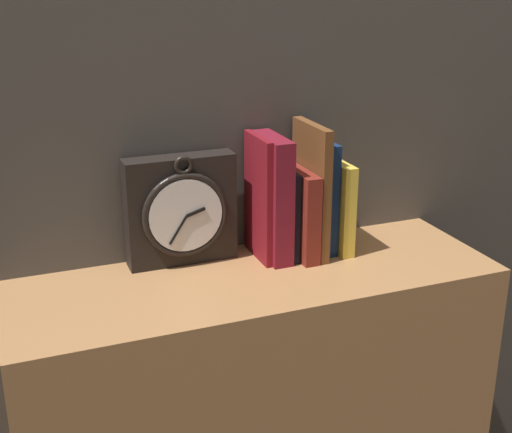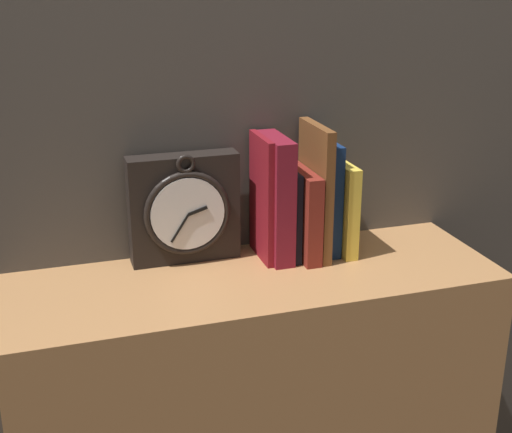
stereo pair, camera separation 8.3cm
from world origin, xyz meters
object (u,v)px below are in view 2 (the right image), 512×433
object	(u,v)px
book_slot3_maroon	(302,213)
book_slot6_yellow	(340,206)
book_slot1_maroon	(275,198)
book_slot2_black	(289,212)
book_slot4_brown	(315,191)
book_slot0_maroon	(262,198)
clock	(185,209)
book_slot5_navy	(324,196)

from	to	relation	value
book_slot3_maroon	book_slot6_yellow	distance (m)	0.08
book_slot1_maroon	book_slot6_yellow	bearing A→B (deg)	-1.07
book_slot2_black	book_slot4_brown	xyz separation A→B (m)	(0.05, -0.01, 0.04)
book_slot0_maroon	book_slot3_maroon	size ratio (longest dim) A/B	1.40
book_slot0_maroon	book_slot2_black	world-z (taller)	book_slot0_maroon
book_slot2_black	book_slot3_maroon	distance (m)	0.03
book_slot3_maroon	book_slot4_brown	size ratio (longest dim) A/B	0.67
book_slot4_brown	book_slot6_yellow	world-z (taller)	book_slot4_brown
book_slot6_yellow	book_slot0_maroon	bearing A→B (deg)	177.03
book_slot1_maroon	book_slot6_yellow	distance (m)	0.14
book_slot3_maroon	clock	bearing A→B (deg)	169.27
clock	book_slot3_maroon	size ratio (longest dim) A/B	1.26
clock	book_slot5_navy	bearing A→B (deg)	-6.03
clock	book_slot6_yellow	bearing A→B (deg)	-6.97
book_slot6_yellow	book_slot1_maroon	bearing A→B (deg)	178.93
book_slot2_black	book_slot6_yellow	bearing A→B (deg)	-3.20
book_slot4_brown	book_slot5_navy	distance (m)	0.03
book_slot1_maroon	book_slot3_maroon	xyz separation A→B (m)	(0.05, -0.01, -0.03)
book_slot5_navy	clock	bearing A→B (deg)	173.97
book_slot1_maroon	book_slot0_maroon	bearing A→B (deg)	167.30
book_slot2_black	book_slot5_navy	distance (m)	0.08
book_slot0_maroon	book_slot6_yellow	world-z (taller)	book_slot0_maroon
book_slot4_brown	book_slot6_yellow	bearing A→B (deg)	4.26
clock	book_slot2_black	size ratio (longest dim) A/B	1.23
book_slot3_maroon	book_slot6_yellow	size ratio (longest dim) A/B	0.96
book_slot0_maroon	book_slot2_black	distance (m)	0.06
book_slot4_brown	book_slot5_navy	bearing A→B (deg)	26.23
clock	book_slot2_black	distance (m)	0.20
clock	book_slot3_maroon	distance (m)	0.23
clock	book_slot4_brown	world-z (taller)	book_slot4_brown
book_slot0_maroon	book_slot4_brown	bearing A→B (deg)	-6.73
book_slot0_maroon	book_slot3_maroon	world-z (taller)	book_slot0_maroon
book_slot1_maroon	clock	bearing A→B (deg)	168.45
book_slot2_black	book_slot4_brown	world-z (taller)	book_slot4_brown
book_slot6_yellow	book_slot2_black	bearing A→B (deg)	176.80
book_slot4_brown	book_slot0_maroon	bearing A→B (deg)	173.27
clock	book_slot6_yellow	world-z (taller)	clock
clock	book_slot0_maroon	world-z (taller)	book_slot0_maroon
book_slot3_maroon	book_slot4_brown	bearing A→B (deg)	1.98
clock	book_slot4_brown	size ratio (longest dim) A/B	0.84
book_slot3_maroon	book_slot0_maroon	bearing A→B (deg)	170.39
book_slot4_brown	book_slot5_navy	size ratio (longest dim) A/B	1.16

